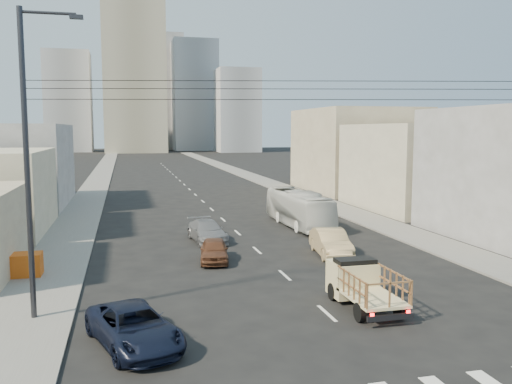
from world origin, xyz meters
name	(u,v)px	position (x,y,z in m)	size (l,w,h in m)	color
ground	(346,331)	(0.00, 0.00, 0.00)	(420.00, 420.00, 0.00)	black
sidewalk_left	(100,177)	(-11.75, 70.00, 0.06)	(3.50, 180.00, 0.12)	slate
sidewalk_right	(246,174)	(11.75, 70.00, 0.06)	(3.50, 180.00, 0.12)	slate
lane_dashes	(187,187)	(0.00, 53.00, 0.01)	(0.15, 104.00, 0.01)	silver
flatbed_pickup	(363,282)	(1.75, 2.38, 1.09)	(1.95, 4.41, 1.90)	beige
navy_pickup	(134,327)	(-7.71, 0.39, 0.69)	(2.29, 4.96, 1.38)	black
city_bus	(299,209)	(5.19, 21.58, 1.38)	(2.32, 9.91, 2.76)	silver
sedan_brown	(214,250)	(-3.06, 11.79, 0.65)	(1.54, 3.84, 1.31)	brown
sedan_tan	(331,243)	(3.92, 11.57, 0.79)	(1.67, 4.78, 1.58)	tan
sedan_grey	(207,231)	(-2.62, 17.45, 0.70)	(1.97, 4.86, 1.41)	slate
streetlamp_left	(29,157)	(-11.39, 4.00, 6.44)	(2.36, 0.25, 12.00)	#2D2D33
overhead_wires	(335,90)	(0.00, 1.50, 8.97)	(23.01, 5.02, 0.72)	black
crate_stack	(23,265)	(-13.00, 10.62, 0.69)	(1.80, 1.20, 1.14)	#C85312
bldg_right_mid	(421,167)	(19.50, 28.00, 4.00)	(11.00, 14.00, 8.00)	#AEA68C
bldg_right_far	(357,150)	(20.00, 44.00, 5.00)	(12.00, 16.00, 10.00)	tan
bldg_left_far	(2,166)	(-19.50, 39.00, 4.00)	(12.00, 16.00, 8.00)	gray
high_rise_tower	(134,62)	(-4.00, 170.00, 30.00)	(20.00, 20.00, 60.00)	gray
midrise_ne	(195,96)	(18.00, 185.00, 20.00)	(16.00, 16.00, 40.00)	#909398
midrise_nw	(69,102)	(-26.00, 180.00, 17.00)	(15.00, 15.00, 34.00)	#909398
midrise_back	(159,93)	(6.00, 200.00, 22.00)	(18.00, 18.00, 44.00)	gray
midrise_east	(237,111)	(30.00, 165.00, 14.00)	(14.00, 14.00, 28.00)	#909398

